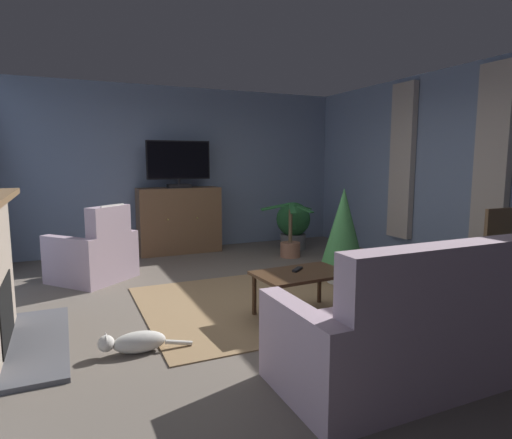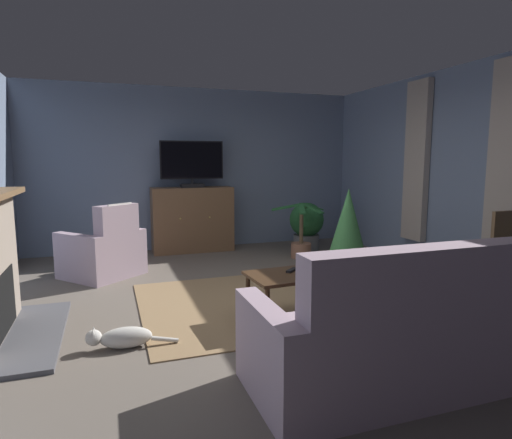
# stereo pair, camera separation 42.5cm
# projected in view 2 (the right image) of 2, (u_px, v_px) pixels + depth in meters

# --- Properties ---
(ground_plane) EXTENTS (6.28, 6.79, 0.04)m
(ground_plane) POSITION_uv_depth(u_px,v_px,m) (256.00, 302.00, 4.76)
(ground_plane) COLOR #665B51
(wall_back) EXTENTS (6.28, 0.10, 2.74)m
(wall_back) POSITION_uv_depth(u_px,v_px,m) (197.00, 169.00, 7.51)
(wall_back) COLOR slate
(wall_back) RESTS_ON ground_plane
(wall_right_with_window) EXTENTS (0.10, 6.79, 2.74)m
(wall_right_with_window) POSITION_uv_depth(u_px,v_px,m) (470.00, 173.00, 5.50)
(wall_right_with_window) COLOR slate
(wall_right_with_window) RESTS_ON ground_plane
(curtain_panel_near) EXTENTS (0.10, 0.44, 2.30)m
(curtain_panel_near) POSITION_uv_depth(u_px,v_px,m) (506.00, 162.00, 4.87)
(curtain_panel_near) COLOR #B2A393
(curtain_panel_far) EXTENTS (0.10, 0.44, 2.30)m
(curtain_panel_far) POSITION_uv_depth(u_px,v_px,m) (417.00, 162.00, 6.28)
(curtain_panel_far) COLOR #B2A393
(rug_central) EXTENTS (2.35, 2.16, 0.01)m
(rug_central) POSITION_uv_depth(u_px,v_px,m) (252.00, 303.00, 4.65)
(rug_central) COLOR #8E704C
(rug_central) RESTS_ON ground_plane
(tv_cabinet) EXTENTS (1.34, 0.48, 1.08)m
(tv_cabinet) POSITION_uv_depth(u_px,v_px,m) (193.00, 221.00, 7.25)
(tv_cabinet) COLOR #4A3523
(tv_cabinet) RESTS_ON ground_plane
(television) EXTENTS (1.03, 0.20, 0.76)m
(television) POSITION_uv_depth(u_px,v_px,m) (192.00, 163.00, 7.06)
(television) COLOR black
(television) RESTS_ON tv_cabinet
(coffee_table) EXTENTS (0.92, 0.62, 0.45)m
(coffee_table) POSITION_uv_depth(u_px,v_px,m) (295.00, 279.00, 4.17)
(coffee_table) COLOR #422B19
(coffee_table) RESTS_ON ground_plane
(tv_remote) EXTENTS (0.16, 0.15, 0.02)m
(tv_remote) POSITION_uv_depth(u_px,v_px,m) (292.00, 270.00, 4.23)
(tv_remote) COLOR black
(tv_remote) RESTS_ON coffee_table
(sofa_floral) EXTENTS (2.11, 0.88, 1.02)m
(sofa_floral) POSITION_uv_depth(u_px,v_px,m) (405.00, 338.00, 2.92)
(sofa_floral) COLOR #AD93A3
(sofa_floral) RESTS_ON ground_plane
(armchair_facing_sofa) EXTENTS (1.17, 1.17, 0.99)m
(armchair_facing_sofa) POSITION_uv_depth(u_px,v_px,m) (104.00, 253.00, 5.67)
(armchair_facing_sofa) COLOR #AD93A3
(armchair_facing_sofa) RESTS_ON ground_plane
(potted_plant_tall_palm_by_window) EXTENTS (0.58, 0.58, 0.81)m
(potted_plant_tall_palm_by_window) POSITION_uv_depth(u_px,v_px,m) (307.00, 224.00, 7.38)
(potted_plant_tall_palm_by_window) COLOR slate
(potted_plant_tall_palm_by_window) RESTS_ON ground_plane
(potted_plant_small_fern_corner) EXTENTS (0.52, 0.52, 1.19)m
(potted_plant_small_fern_corner) POSITION_uv_depth(u_px,v_px,m) (348.00, 233.00, 5.23)
(potted_plant_small_fern_corner) COLOR beige
(potted_plant_small_fern_corner) RESTS_ON ground_plane
(potted_plant_leafy_by_curtain) EXTENTS (0.83, 0.81, 0.87)m
(potted_plant_leafy_by_curtain) POSITION_uv_depth(u_px,v_px,m) (301.00, 243.00, 6.78)
(potted_plant_leafy_by_curtain) COLOR #99664C
(potted_plant_leafy_by_curtain) RESTS_ON ground_plane
(cat) EXTENTS (0.73, 0.20, 0.19)m
(cat) POSITION_uv_depth(u_px,v_px,m) (122.00, 337.00, 3.52)
(cat) COLOR beige
(cat) RESTS_ON ground_plane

